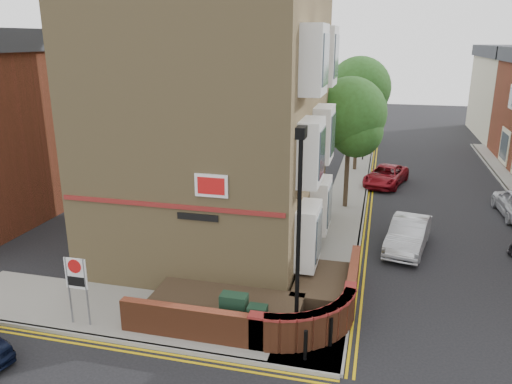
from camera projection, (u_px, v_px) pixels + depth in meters
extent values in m
plane|color=black|center=(231.00, 361.00, 13.85)|extent=(120.00, 120.00, 0.00)
cube|color=gray|center=(141.00, 315.00, 16.04)|extent=(13.00, 3.00, 0.12)
cube|color=gray|center=(348.00, 196.00, 28.18)|extent=(2.00, 32.00, 0.12)
cube|color=gray|center=(117.00, 341.00, 14.65)|extent=(13.00, 0.15, 0.12)
cube|color=gray|center=(366.00, 197.00, 27.94)|extent=(0.15, 32.00, 0.12)
cube|color=gold|center=(113.00, 347.00, 14.44)|extent=(13.00, 0.28, 0.01)
cube|color=gold|center=(370.00, 198.00, 27.90)|extent=(0.28, 32.00, 0.01)
cube|color=#957C4F|center=(216.00, 114.00, 20.31)|extent=(8.00, 10.00, 11.00)
cube|color=maroon|center=(169.00, 206.00, 16.33)|extent=(7.80, 0.06, 0.15)
cube|color=white|center=(211.00, 186.00, 15.73)|extent=(1.10, 0.05, 0.75)
cube|color=black|center=(198.00, 217.00, 16.17)|extent=(1.40, 0.04, 0.22)
cylinder|color=black|center=(298.00, 246.00, 13.66)|extent=(0.12, 0.12, 6.00)
cylinder|color=black|center=(296.00, 329.00, 14.43)|extent=(0.20, 0.20, 0.80)
cube|color=black|center=(301.00, 132.00, 12.74)|extent=(0.25, 0.50, 0.30)
cube|color=black|center=(234.00, 313.00, 14.91)|extent=(0.80, 0.45, 1.20)
cube|color=black|center=(257.00, 323.00, 14.46)|extent=(0.55, 0.40, 1.10)
cylinder|color=black|center=(305.00, 345.00, 13.58)|extent=(0.11, 0.11, 0.90)
cylinder|color=black|center=(331.00, 332.00, 14.18)|extent=(0.11, 0.11, 0.90)
cylinder|color=slate|center=(69.00, 290.00, 15.20)|extent=(0.06, 0.06, 2.20)
cylinder|color=slate|center=(87.00, 293.00, 15.06)|extent=(0.06, 0.06, 2.20)
cube|color=white|center=(76.00, 274.00, 14.95)|extent=(0.72, 0.04, 1.00)
cylinder|color=red|center=(74.00, 266.00, 14.85)|extent=(0.44, 0.02, 0.44)
cube|color=beige|center=(510.00, 98.00, 44.61)|extent=(5.00, 12.00, 7.00)
cylinder|color=#382B1E|center=(347.00, 164.00, 25.64)|extent=(0.24, 0.24, 4.55)
sphere|color=#244A18|center=(350.00, 113.00, 24.87)|extent=(3.64, 3.64, 3.64)
sphere|color=#244A18|center=(357.00, 131.00, 24.75)|extent=(2.60, 2.60, 2.60)
sphere|color=#244A18|center=(344.00, 121.00, 25.45)|extent=(2.86, 2.86, 2.86)
cylinder|color=#382B1E|center=(357.00, 132.00, 32.98)|extent=(0.24, 0.24, 5.04)
sphere|color=#244A18|center=(359.00, 88.00, 32.13)|extent=(4.03, 4.03, 4.03)
sphere|color=#244A18|center=(364.00, 103.00, 32.03)|extent=(2.88, 2.88, 2.88)
sphere|color=#244A18|center=(354.00, 95.00, 32.72)|extent=(3.17, 3.17, 3.17)
cylinder|color=#382B1E|center=(362.00, 117.00, 40.43)|extent=(0.24, 0.24, 4.76)
sphere|color=#244A18|center=(364.00, 83.00, 39.63)|extent=(3.81, 3.81, 3.81)
sphere|color=#244A18|center=(369.00, 94.00, 39.52)|extent=(2.72, 2.72, 2.72)
sphere|color=#244A18|center=(360.00, 88.00, 40.21)|extent=(2.99, 2.99, 2.99)
cylinder|color=black|center=(364.00, 138.00, 35.93)|extent=(0.10, 0.10, 3.20)
imported|color=black|center=(366.00, 109.00, 35.32)|extent=(0.20, 0.16, 1.00)
imported|color=#A9ACB1|center=(408.00, 234.00, 20.99)|extent=(2.18, 4.29, 1.35)
imported|color=maroon|center=(386.00, 176.00, 30.34)|extent=(3.00, 4.59, 1.18)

